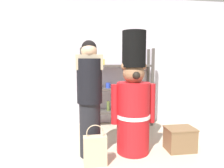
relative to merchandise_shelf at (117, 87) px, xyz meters
The scene contains 6 objects.
back_wall 0.73m from the merchandise_shelf, 154.96° to the left, with size 6.40×0.12×2.60m, color silver.
merchandise_shelf is the anchor object (origin of this frame).
teddy_bear_guard 1.25m from the merchandise_shelf, 89.08° to the right, with size 0.64×0.48×1.72m.
person_shopper 1.41m from the merchandise_shelf, 115.08° to the right, with size 0.36×0.34×1.59m.
shopping_bag 1.75m from the merchandise_shelf, 109.25° to the right, with size 0.29×0.12×0.53m.
display_crate 1.61m from the merchandise_shelf, 61.21° to the right, with size 0.42×0.31×0.34m.
Camera 1 is at (-0.21, -1.95, 1.31)m, focal length 31.61 mm.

